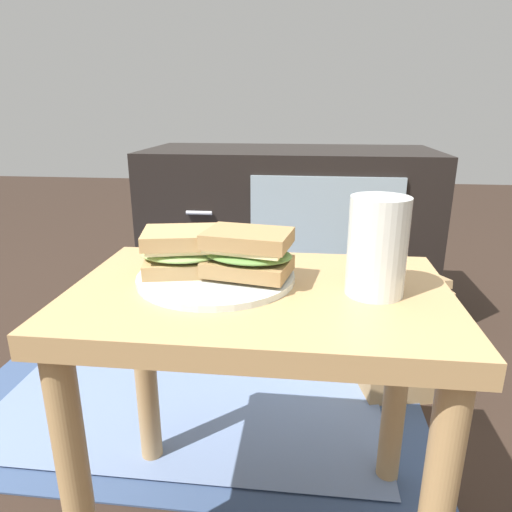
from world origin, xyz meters
TOP-DOWN VIEW (x-y plane):
  - side_table at (0.00, 0.00)m, footprint 0.56×0.36m
  - tv_cabinet at (0.00, 0.95)m, footprint 0.96×0.46m
  - area_rug at (-0.21, 0.34)m, footprint 1.16×0.66m
  - plate at (-0.07, 0.03)m, footprint 0.24×0.24m
  - sandwich_front at (-0.12, 0.03)m, footprint 0.15×0.12m
  - sandwich_back at (-0.02, 0.02)m, footprint 0.15×0.12m
  - beer_glass at (0.17, 0.00)m, footprint 0.08×0.08m
  - paper_bag at (0.31, 0.45)m, footprint 0.21×0.17m

SIDE VIEW (x-z plane):
  - area_rug at x=-0.21m, z-range 0.00..0.01m
  - paper_bag at x=0.31m, z-range -0.01..0.32m
  - tv_cabinet at x=0.00m, z-range 0.00..0.58m
  - side_table at x=0.00m, z-range 0.14..0.60m
  - plate at x=-0.07m, z-range 0.46..0.47m
  - sandwich_front at x=-0.12m, z-range 0.47..0.54m
  - sandwich_back at x=-0.02m, z-range 0.48..0.54m
  - beer_glass at x=0.17m, z-range 0.46..0.60m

